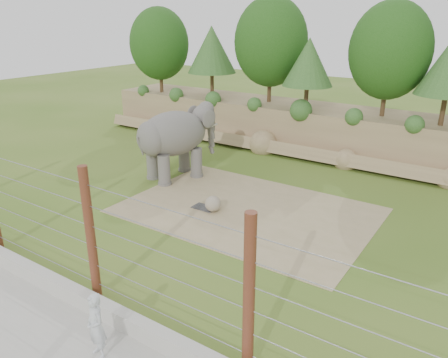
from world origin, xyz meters
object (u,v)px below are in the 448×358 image
Objects in this scene: barrier_fence at (91,235)px; zookeeper at (96,326)px; stone_ball at (213,204)px; elephant at (174,144)px.

zookeeper is (1.82, -1.53, -1.15)m from barrier_fence.
stone_ball is 6.84m from barrier_fence.
barrier_fence is (4.52, -8.85, 0.26)m from elephant.
barrier_fence reaches higher than elephant.
elephant is at bearing 150.11° from stone_ball.
elephant is at bearing 117.04° from barrier_fence.
zookeeper is at bearing -39.99° from elephant.
barrier_fence is at bearing -44.34° from elephant.
barrier_fence is at bearing -84.65° from stone_ball.
elephant reaches higher than zookeeper.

